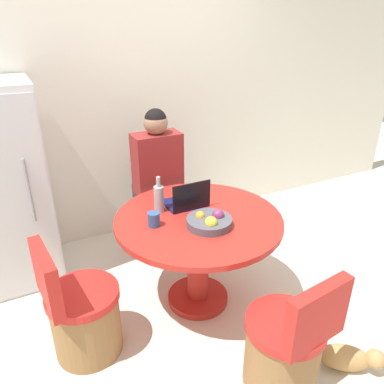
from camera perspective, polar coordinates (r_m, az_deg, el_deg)
ground_plane at (r=2.89m, az=3.45°, el=-18.70°), size 12.00×12.00×0.00m
wall_back at (r=3.58m, az=-8.91°, el=13.59°), size 7.00×0.06×2.60m
dining_table at (r=2.70m, az=0.97°, el=-7.09°), size 1.17×1.17×0.73m
chair_near_camera at (r=2.37m, az=14.00°, el=-22.13°), size 0.46×0.47×0.82m
chair_left_side at (r=2.58m, az=-16.34°, el=-17.72°), size 0.46×0.45×0.82m
person_seated at (r=3.28m, az=-5.50°, el=2.29°), size 0.40×0.37×1.34m
laptop at (r=2.74m, az=-0.78°, el=-1.32°), size 0.29×0.24×0.21m
fruit_bowl at (r=2.49m, az=2.73°, el=-4.47°), size 0.30×0.30×0.10m
coffee_cup at (r=2.49m, az=-5.84°, el=-4.18°), size 0.08×0.08×0.10m
bottle at (r=2.65m, az=-5.06°, el=-0.93°), size 0.07×0.07×0.27m
cat at (r=2.69m, az=22.74°, el=-22.25°), size 0.37×0.32×0.18m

